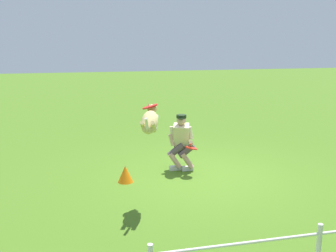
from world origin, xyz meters
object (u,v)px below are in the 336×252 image
at_px(frisbee_held, 192,148).
at_px(training_cone, 125,174).
at_px(person, 181,140).
at_px(dog, 150,121).
at_px(frisbee_flying, 150,107).

xyz_separation_m(frisbee_held, training_cone, (1.46, 0.11, -0.43)).
relative_size(frisbee_held, training_cone, 0.73).
distance_m(person, training_cone, 1.51).
bearing_deg(dog, training_cone, 28.56).
relative_size(dog, training_cone, 2.73).
relative_size(frisbee_flying, frisbee_held, 1.06).
height_order(dog, frisbee_held, dog).
xyz_separation_m(person, dog, (1.07, 1.87, 0.86)).
height_order(person, training_cone, person).
distance_m(dog, training_cone, 1.98).
height_order(frisbee_held, training_cone, frisbee_held).
distance_m(person, frisbee_held, 0.40).
bearing_deg(training_cone, dog, 100.61).
bearing_deg(training_cone, person, -160.33).
distance_m(person, dog, 2.32).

